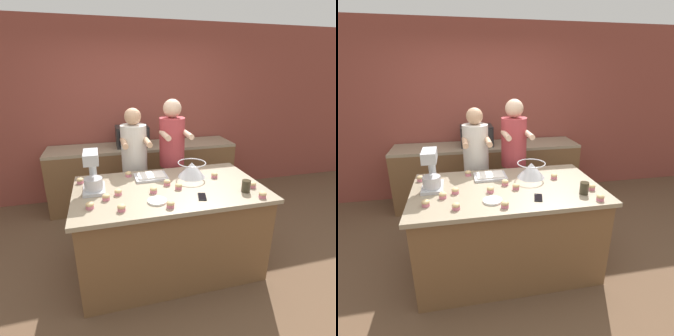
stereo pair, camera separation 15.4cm
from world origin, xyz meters
The scene contains 26 objects.
ground_plane centered at (0.00, 0.00, 0.00)m, with size 16.00×16.00×0.00m, color brown.
back_wall centered at (0.00, 1.92, 1.35)m, with size 10.00×0.06×2.70m.
island_counter centered at (0.00, 0.00, 0.46)m, with size 1.83×1.04×0.91m.
back_counter centered at (0.00, 1.57, 0.47)m, with size 2.80×0.60×0.93m.
person_left centered at (-0.23, 0.76, 0.84)m, with size 0.33×0.49×1.59m.
person_right centered at (0.24, 0.76, 0.90)m, with size 0.33×0.50×1.68m.
stand_mixer centered at (-0.71, 0.10, 1.09)m, with size 0.20×0.30×0.39m.
mixing_bowl centered at (0.30, 0.21, 1.00)m, with size 0.30×0.30×0.16m.
baking_tray centered at (-0.13, 0.28, 0.93)m, with size 0.34×0.24×0.04m.
microwave_oven centered at (-0.16, 1.56, 1.08)m, with size 0.47×0.34×0.30m.
cell_phone centered at (0.23, -0.29, 0.92)m, with size 0.11×0.16×0.01m.
drinking_glass centered at (0.67, -0.28, 0.97)m, with size 0.08×0.08×0.11m.
small_plate centered at (-0.18, -0.28, 0.92)m, with size 0.17×0.17×0.02m.
cupcake_0 centered at (0.53, 0.12, 0.94)m, with size 0.07×0.07×0.06m.
cupcake_1 centered at (0.78, -0.21, 0.94)m, with size 0.07×0.07×0.06m.
cupcake_2 centered at (-0.36, 0.38, 0.94)m, with size 0.07×0.07×0.06m.
cupcake_3 centered at (-0.01, 0.05, 0.94)m, with size 0.07×0.07×0.06m.
cupcake_4 centered at (-0.74, -0.25, 0.94)m, with size 0.07×0.07×0.06m.
cupcake_5 centered at (0.07, -0.07, 0.94)m, with size 0.07×0.07×0.06m.
cupcake_6 centered at (-0.18, -0.09, 0.94)m, with size 0.07×0.07×0.06m.
cupcake_7 centered at (-0.50, -0.36, 0.94)m, with size 0.07×0.07×0.06m.
cupcake_8 centered at (-0.10, -0.40, 0.94)m, with size 0.07×0.07×0.06m.
cupcake_9 centered at (-0.61, -0.13, 0.94)m, with size 0.07×0.07×0.06m.
cupcake_10 centered at (-0.85, 0.32, 0.94)m, with size 0.07×0.07×0.06m.
cupcake_11 centered at (-0.50, -0.05, 0.94)m, with size 0.07×0.07×0.06m.
cupcake_12 centered at (0.75, -0.43, 0.94)m, with size 0.07×0.07×0.06m.
Camera 1 is at (-0.60, -2.27, 1.97)m, focal length 28.00 mm.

